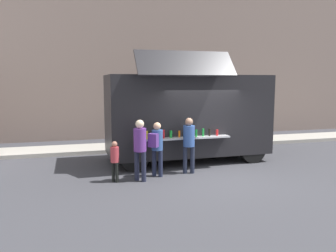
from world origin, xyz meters
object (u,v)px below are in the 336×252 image
Objects in this scene: food_truck_main at (187,115)px; child_near_queue at (115,158)px; customer_rear_waiting at (140,145)px; trash_bin at (260,132)px; customer_mid_with_backpack at (157,144)px; customer_front_ordering at (189,140)px.

food_truck_main reaches higher than child_near_queue.
food_truck_main is at bearing -2.61° from customer_rear_waiting.
trash_bin is 0.64× the size of customer_mid_with_backpack.
food_truck_main reaches higher than customer_rear_waiting.
customer_front_ordering is 2.30m from child_near_queue.
food_truck_main reaches higher than trash_bin.
customer_rear_waiting reaches higher than customer_mid_with_backpack.
customer_front_ordering reaches higher than customer_mid_with_backpack.
customer_mid_with_backpack is at bearing 107.42° from customer_front_ordering.
customer_front_ordering is (-4.80, -3.96, 0.50)m from trash_bin.
customer_front_ordering reaches higher than trash_bin.
child_near_queue is (-0.69, 0.09, -0.35)m from customer_rear_waiting.
trash_bin is at bearing 27.98° from food_truck_main.
customer_front_ordering is 1.06× the size of customer_mid_with_backpack.
food_truck_main is 5.01m from trash_bin.
customer_rear_waiting is at bearing 115.82° from customer_front_ordering.
customer_rear_waiting is at bearing 158.34° from customer_mid_with_backpack.
child_near_queue is at bearing 125.60° from customer_rear_waiting.
food_truck_main is 3.45× the size of customer_mid_with_backpack.
customer_mid_with_backpack is 0.62m from customer_rear_waiting.
child_near_queue is (-2.26, -0.30, -0.33)m from customer_front_ordering.
customer_front_ordering is 1.48× the size of child_near_queue.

